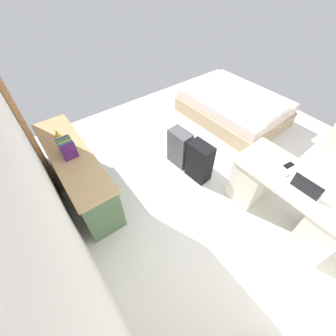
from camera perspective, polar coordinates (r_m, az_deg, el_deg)
name	(u,v)px	position (r m, az deg, el deg)	size (l,w,h in m)	color
ground_plane	(217,174)	(3.73, 11.96, -1.58)	(5.36, 5.36, 0.00)	silver
wall_back	(36,180)	(1.98, -29.87, -2.64)	(4.21, 0.10, 2.86)	silver
door_wooden	(22,121)	(3.49, -32.44, 9.79)	(0.88, 0.05, 2.04)	#936038
desk	(287,198)	(3.26, 27.41, -6.65)	(1.47, 0.72, 0.73)	silver
office_chair	(327,165)	(3.91, 34.72, 0.65)	(0.52, 0.52, 0.94)	black
credenza	(78,173)	(3.40, -21.42, -1.17)	(1.80, 0.48, 0.75)	#4C6B47
bed	(234,107)	(4.84, 16.08, 14.32)	(1.99, 1.52, 0.58)	tan
suitcase_black	(199,162)	(3.42, 7.83, 1.54)	(0.36, 0.22, 0.64)	black
suitcase_spare_grey	(180,148)	(3.63, 2.93, 5.04)	(0.36, 0.22, 0.62)	#4C4C51
laptop	(307,187)	(2.92, 31.27, -4.09)	(0.32, 0.23, 0.21)	silver
computer_mouse	(287,173)	(3.01, 27.37, -1.20)	(0.06, 0.10, 0.03)	white
cell_phone_by_mouse	(289,165)	(3.14, 27.81, 0.64)	(0.07, 0.14, 0.01)	black
book_row	(67,148)	(3.08, -23.79, 4.61)	(0.23, 0.17, 0.23)	#471A5D
figurine_small	(57,133)	(3.45, -25.86, 7.80)	(0.08, 0.08, 0.11)	gold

